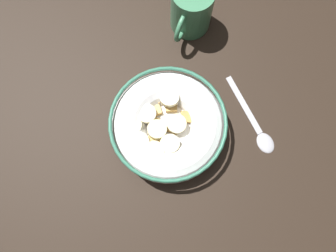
% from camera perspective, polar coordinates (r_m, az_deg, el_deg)
% --- Properties ---
extents(ground_plane, '(0.95, 0.95, 0.02)m').
position_cam_1_polar(ground_plane, '(0.56, 0.00, -0.92)').
color(ground_plane, black).
extents(cereal_bowl, '(0.19, 0.19, 0.06)m').
position_cam_1_polar(cereal_bowl, '(0.51, -0.02, 0.02)').
color(cereal_bowl, white).
rests_on(cereal_bowl, ground_plane).
extents(spoon, '(0.11, 0.13, 0.01)m').
position_cam_1_polar(spoon, '(0.56, 15.92, -0.63)').
color(spoon, '#A5A5AD').
rests_on(spoon, ground_plane).
extents(coffee_mug, '(0.10, 0.07, 0.09)m').
position_cam_1_polar(coffee_mug, '(0.58, 4.16, 20.17)').
color(coffee_mug, '#3F7F59').
rests_on(coffee_mug, ground_plane).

